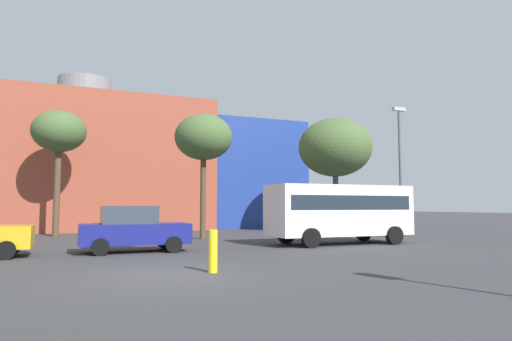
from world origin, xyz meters
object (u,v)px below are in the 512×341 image
bare_tree_2 (204,138)px  street_lamp (400,163)px  bollard_yellow_0 (213,251)px  white_bus (339,209)px  parked_car_2 (134,229)px  bare_tree_0 (59,133)px  bare_tree_1 (335,148)px

bare_tree_2 → street_lamp: 11.08m
bollard_yellow_0 → street_lamp: bearing=31.2°
white_bus → parked_car_2: bearing=179.7°
bare_tree_0 → bare_tree_1: bare_tree_1 is taller
bollard_yellow_0 → white_bus: bearing=37.5°
white_bus → bare_tree_0: 17.00m
bare_tree_0 → bare_tree_2: bearing=-34.9°
bare_tree_1 → bollard_yellow_0: bare_tree_1 is taller
white_bus → street_lamp: bearing=20.1°
parked_car_2 → bare_tree_2: (4.32, 5.50, 4.60)m
white_bus → bare_tree_2: size_ratio=1.00×
parked_car_2 → white_bus: white_bus is taller
white_bus → bare_tree_1: (4.81, 7.70, 4.09)m
parked_car_2 → white_bus: bearing=-0.3°
bare_tree_0 → bare_tree_1: size_ratio=0.96×
bare_tree_0 → bare_tree_1: (17.23, -3.01, -0.37)m
street_lamp → parked_car_2: bearing=-172.6°
bare_tree_1 → bollard_yellow_0: bearing=-132.8°
white_bus → bare_tree_0: bearing=139.2°
bare_tree_2 → bollard_yellow_0: bearing=-104.4°
bare_tree_0 → bare_tree_2: size_ratio=1.09×
bare_tree_1 → bare_tree_2: 10.07m
bollard_yellow_0 → street_lamp: size_ratio=0.15×
white_bus → bare_tree_0: bare_tree_0 is taller
parked_car_2 → bare_tree_2: size_ratio=0.60×
bare_tree_0 → street_lamp: bearing=-26.2°
parked_car_2 → bare_tree_1: bare_tree_1 is taller
bare_tree_2 → bollard_yellow_0: (-3.02, -11.71, -4.91)m
parked_car_2 → street_lamp: street_lamp is taller
bare_tree_0 → bollard_yellow_0: 18.29m
bare_tree_2 → bare_tree_1: bearing=12.3°
white_bus → street_lamp: size_ratio=0.93×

